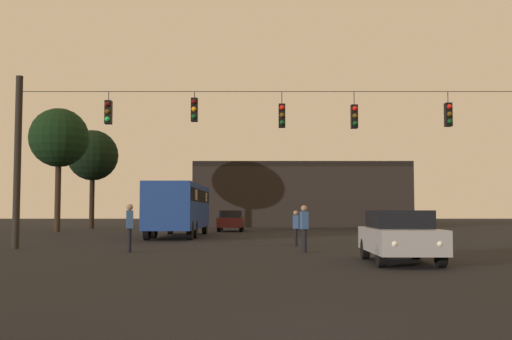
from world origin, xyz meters
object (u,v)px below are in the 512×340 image
(car_near_right, at_px, (402,235))
(tree_left_silhouette, at_px, (96,156))
(pedestrian_crossing_center, at_px, (307,226))
(tree_behind_building, at_px, (62,138))
(pedestrian_crossing_left, at_px, (133,225))
(city_bus, at_px, (182,205))
(car_far_left, at_px, (234,220))
(pedestrian_crossing_right, at_px, (299,226))

(car_near_right, height_order, tree_left_silhouette, tree_left_silhouette)
(car_near_right, xyz_separation_m, pedestrian_crossing_center, (-2.43, 4.45, 0.17))
(tree_behind_building, bearing_deg, car_near_right, -55.08)
(pedestrian_crossing_left, bearing_deg, tree_behind_building, 113.78)
(tree_left_silhouette, bearing_deg, city_bus, -60.24)
(city_bus, relative_size, pedestrian_crossing_left, 6.28)
(city_bus, height_order, pedestrian_crossing_left, city_bus)
(car_far_left, xyz_separation_m, tree_behind_building, (-12.34, -1.23, 5.90))
(car_near_right, relative_size, tree_behind_building, 0.49)
(tree_left_silhouette, xyz_separation_m, tree_behind_building, (-0.23, -8.41, 0.51))
(city_bus, distance_m, tree_left_silhouette, 19.62)
(pedestrian_crossing_center, bearing_deg, car_near_right, -61.37)
(car_far_left, height_order, pedestrian_crossing_left, pedestrian_crossing_left)
(car_far_left, relative_size, tree_left_silhouette, 0.52)
(city_bus, xyz_separation_m, tree_behind_building, (-9.72, 8.20, 4.84))
(city_bus, xyz_separation_m, car_near_right, (8.63, -18.09, -1.07))
(pedestrian_crossing_right, distance_m, tree_behind_building, 24.67)
(car_far_left, xyz_separation_m, tree_left_silhouette, (-12.11, 7.19, 5.39))
(pedestrian_crossing_center, xyz_separation_m, tree_behind_building, (-15.93, 21.84, 5.73))
(pedestrian_crossing_left, xyz_separation_m, tree_left_silhouette, (-9.35, 30.15, 5.19))
(pedestrian_crossing_left, bearing_deg, pedestrian_crossing_right, 30.98)
(car_far_left, height_order, pedestrian_crossing_right, car_far_left)
(tree_left_silhouette, bearing_deg, tree_behind_building, -91.54)
(city_bus, distance_m, tree_behind_building, 13.61)
(pedestrian_crossing_left, relative_size, tree_left_silhouette, 0.21)
(car_far_left, bearing_deg, pedestrian_crossing_left, -96.86)
(city_bus, bearing_deg, car_far_left, 74.50)
(car_near_right, relative_size, pedestrian_crossing_left, 2.49)
(pedestrian_crossing_left, relative_size, tree_behind_building, 0.20)
(pedestrian_crossing_right, bearing_deg, tree_left_silhouette, 120.68)
(car_near_right, distance_m, tree_behind_building, 32.60)
(car_far_left, height_order, tree_behind_building, tree_behind_building)
(city_bus, distance_m, car_near_right, 20.07)
(tree_left_silhouette, bearing_deg, car_far_left, -30.70)
(city_bus, height_order, pedestrian_crossing_right, city_bus)
(car_near_right, height_order, pedestrian_crossing_right, car_near_right)
(tree_left_silhouette, relative_size, tree_behind_building, 0.95)
(pedestrian_crossing_left, bearing_deg, car_near_right, -27.42)
(car_far_left, distance_m, pedestrian_crossing_right, 19.50)
(car_near_right, distance_m, pedestrian_crossing_center, 5.07)
(pedestrian_crossing_left, bearing_deg, car_far_left, 83.14)
(pedestrian_crossing_right, height_order, tree_behind_building, tree_behind_building)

